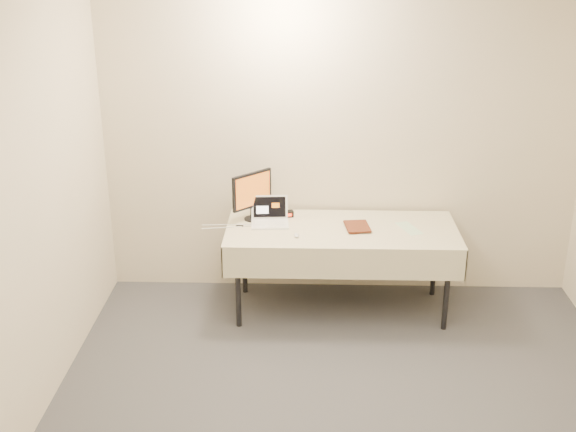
{
  "coord_description": "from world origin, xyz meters",
  "views": [
    {
      "loc": [
        -0.28,
        -3.32,
        2.96
      ],
      "look_at": [
        -0.43,
        1.99,
        0.86
      ],
      "focal_mm": 45.0,
      "sensor_mm": 36.0,
      "label": 1
    }
  ],
  "objects_px": {
    "laptop": "(270,217)",
    "table": "(342,235)",
    "book": "(346,214)",
    "monitor": "(252,192)"
  },
  "relations": [
    {
      "from": "monitor",
      "to": "book",
      "type": "distance_m",
      "value": 0.79
    },
    {
      "from": "laptop",
      "to": "book",
      "type": "distance_m",
      "value": 0.63
    },
    {
      "from": "laptop",
      "to": "monitor",
      "type": "relative_size",
      "value": 0.78
    },
    {
      "from": "table",
      "to": "monitor",
      "type": "bearing_deg",
      "value": 166.99
    },
    {
      "from": "table",
      "to": "laptop",
      "type": "bearing_deg",
      "value": 170.49
    },
    {
      "from": "laptop",
      "to": "monitor",
      "type": "xyz_separation_m",
      "value": [
        -0.15,
        0.07,
        0.19
      ]
    },
    {
      "from": "table",
      "to": "monitor",
      "type": "height_order",
      "value": "monitor"
    },
    {
      "from": "book",
      "to": "table",
      "type": "bearing_deg",
      "value": 153.24
    },
    {
      "from": "laptop",
      "to": "table",
      "type": "bearing_deg",
      "value": -13.58
    },
    {
      "from": "table",
      "to": "laptop",
      "type": "height_order",
      "value": "laptop"
    }
  ]
}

